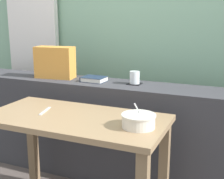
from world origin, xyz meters
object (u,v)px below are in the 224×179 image
closed_book (94,79)px  soup_bowl (139,121)px  breakfast_table (76,135)px  juice_glass (135,78)px  coaster_square (134,84)px  throw_pillow (55,62)px  fork_utensil (45,111)px

closed_book → soup_bowl: (0.58, -0.61, -0.08)m
breakfast_table → soup_bowl: (0.42, -0.03, 0.16)m
breakfast_table → juice_glass: 0.69m
breakfast_table → coaster_square: bearing=74.1°
breakfast_table → throw_pillow: throw_pillow is taller
breakfast_table → closed_book: (-0.16, 0.58, 0.24)m
closed_book → fork_utensil: 0.58m
juice_glass → throw_pillow: 0.70m
fork_utensil → juice_glass: bearing=42.6°
throw_pillow → soup_bowl: 1.14m
breakfast_table → fork_utensil: (-0.23, 0.02, 0.13)m
juice_glass → soup_bowl: 0.69m
coaster_square → juice_glass: 0.05m
coaster_square → fork_utensil: size_ratio=0.59×
juice_glass → throw_pillow: throw_pillow is taller
breakfast_table → coaster_square: coaster_square is taller
closed_book → coaster_square: bearing=5.4°
coaster_square → juice_glass: bearing=0.0°
breakfast_table → throw_pillow: (-0.52, 0.59, 0.35)m
closed_book → throw_pillow: throw_pillow is taller
coaster_square → fork_utensil: 0.73m
breakfast_table → coaster_square: size_ratio=11.32×
soup_bowl → closed_book: bearing=133.4°
closed_book → fork_utensil: (-0.08, -0.57, -0.11)m
breakfast_table → juice_glass: bearing=74.1°
juice_glass → soup_bowl: size_ratio=0.49×
fork_utensil → closed_book: bearing=69.1°
juice_glass → throw_pillow: size_ratio=0.30×
breakfast_table → closed_book: bearing=104.9°
coaster_square → juice_glass: (0.00, 0.00, 0.05)m
coaster_square → fork_utensil: (-0.41, -0.60, -0.09)m
closed_book → throw_pillow: 0.38m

